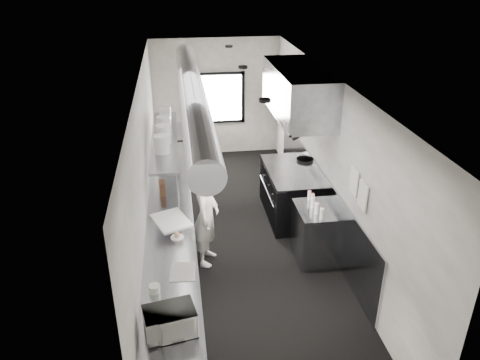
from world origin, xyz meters
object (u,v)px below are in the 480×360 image
object	(u,v)px
deli_tub_a	(160,315)
knife_block	(162,188)
deli_tub_b	(154,289)
plate_stack_c	(164,126)
pass_shelf	(165,140)
range	(289,193)
cutting_board	(171,220)
prep_counter	(172,237)
plate_stack_b	(163,134)
plate_stack_a	(162,144)
plate_stack_d	(165,115)
microwave	(170,321)
squeeze_bottle_a	(322,214)
exhaust_hood	(298,92)
line_cook	(206,216)
squeeze_bottle_b	(316,209)
squeeze_bottle_c	(313,202)
bottle_station	(316,233)
far_work_table	(170,150)
small_plate	(177,237)
squeeze_bottle_e	(309,195)
squeeze_bottle_d	(313,199)

from	to	relation	value
deli_tub_a	knife_block	world-z (taller)	knife_block
deli_tub_b	plate_stack_c	distance (m)	3.61
plate_stack_c	pass_shelf	bearing A→B (deg)	-87.60
deli_tub_a	deli_tub_b	distance (m)	0.46
range	cutting_board	xyz separation A→B (m)	(-2.17, -1.45, 0.44)
pass_shelf	range	xyz separation A→B (m)	(2.23, -0.30, -1.07)
pass_shelf	deli_tub_b	xyz separation A→B (m)	(-0.15, -3.37, -0.59)
prep_counter	plate_stack_b	bearing A→B (deg)	92.53
plate_stack_a	plate_stack_d	distance (m)	1.43
microwave	squeeze_bottle_a	size ratio (longest dim) A/B	2.75
prep_counter	plate_stack_d	size ratio (longest dim) A/B	17.84
pass_shelf	range	world-z (taller)	pass_shelf
exhaust_hood	line_cook	xyz separation A→B (m)	(-1.70, -1.26, -1.57)
plate_stack_c	squeeze_bottle_b	size ratio (longest dim) A/B	1.87
plate_stack_a	squeeze_bottle_b	size ratio (longest dim) A/B	1.55
prep_counter	squeeze_bottle_b	size ratio (longest dim) A/B	32.16
squeeze_bottle_c	exhaust_hood	bearing A→B (deg)	88.85
bottle_station	deli_tub_a	xyz separation A→B (m)	(-2.42, -2.12, 0.50)
plate_stack_b	squeeze_bottle_a	bearing A→B (deg)	-37.15
bottle_station	plate_stack_b	size ratio (longest dim) A/B	2.83
plate_stack_a	squeeze_bottle_a	distance (m)	2.78
deli_tub_b	squeeze_bottle_c	size ratio (longest dim) A/B	0.71
far_work_table	bottle_station	bearing A→B (deg)	-59.47
small_plate	plate_stack_d	size ratio (longest dim) A/B	0.55
line_cook	microwave	bearing A→B (deg)	-176.97
cutting_board	plate_stack_a	distance (m)	1.35
prep_counter	deli_tub_b	bearing A→B (deg)	-95.69
cutting_board	exhaust_hood	bearing A→B (deg)	33.01
knife_block	plate_stack_a	size ratio (longest dim) A/B	0.77
plate_stack_b	plate_stack_d	xyz separation A→B (m)	(0.03, 1.01, 0.01)
prep_counter	microwave	bearing A→B (deg)	-90.06
bottle_station	plate_stack_a	xyz separation A→B (m)	(-2.37, 1.03, 1.26)
line_cook	plate_stack_b	world-z (taller)	plate_stack_b
deli_tub_b	squeeze_bottle_e	size ratio (longest dim) A/B	0.81
pass_shelf	squeeze_bottle_e	size ratio (longest dim) A/B	18.60
pass_shelf	small_plate	bearing A→B (deg)	-86.37
line_cook	squeeze_bottle_e	bearing A→B (deg)	-68.67
squeeze_bottle_b	squeeze_bottle_e	world-z (taller)	squeeze_bottle_b
squeeze_bottle_c	squeeze_bottle_b	bearing A→B (deg)	-89.15
plate_stack_a	small_plate	bearing A→B (deg)	-83.61
knife_block	deli_tub_b	bearing A→B (deg)	-94.48
bottle_station	plate_stack_a	bearing A→B (deg)	156.56
microwave	squeeze_bottle_b	bearing A→B (deg)	33.75
plate_stack_b	line_cook	bearing A→B (deg)	-65.21
plate_stack_c	plate_stack_d	world-z (taller)	plate_stack_c
pass_shelf	squeeze_bottle_b	world-z (taller)	pass_shelf
deli_tub_a	plate_stack_a	size ratio (longest dim) A/B	0.47
plate_stack_a	plate_stack_c	size ratio (longest dim) A/B	0.83
plate_stack_c	squeeze_bottle_d	distance (m)	2.94
line_cook	microwave	distance (m)	2.56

